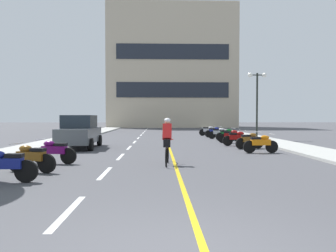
# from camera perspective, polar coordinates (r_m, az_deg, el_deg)

# --- Properties ---
(ground_plane) EXTENTS (140.00, 140.00, 0.00)m
(ground_plane) POSITION_cam_1_polar(r_m,az_deg,el_deg) (24.88, -0.88, -2.32)
(ground_plane) COLOR #47474C
(curb_left) EXTENTS (2.40, 72.00, 0.12)m
(curb_left) POSITION_cam_1_polar(r_m,az_deg,el_deg) (28.69, -15.50, -1.72)
(curb_left) COLOR #A8A8A3
(curb_left) RESTS_ON ground
(curb_right) EXTENTS (2.40, 72.00, 0.12)m
(curb_right) POSITION_cam_1_polar(r_m,az_deg,el_deg) (28.86, 13.49, -1.69)
(curb_right) COLOR #A8A8A3
(curb_right) RESTS_ON ground
(lane_dash_0) EXTENTS (0.14, 2.20, 0.01)m
(lane_dash_0) POSITION_cam_1_polar(r_m,az_deg,el_deg) (6.29, -17.47, -14.46)
(lane_dash_0) COLOR silver
(lane_dash_0) RESTS_ON ground
(lane_dash_1) EXTENTS (0.14, 2.20, 0.01)m
(lane_dash_1) POSITION_cam_1_polar(r_m,az_deg,el_deg) (10.10, -11.21, -8.26)
(lane_dash_1) COLOR silver
(lane_dash_1) RESTS_ON ground
(lane_dash_2) EXTENTS (0.14, 2.20, 0.01)m
(lane_dash_2) POSITION_cam_1_polar(r_m,az_deg,el_deg) (14.02, -8.49, -5.45)
(lane_dash_2) COLOR silver
(lane_dash_2) RESTS_ON ground
(lane_dash_3) EXTENTS (0.14, 2.20, 0.01)m
(lane_dash_3) POSITION_cam_1_polar(r_m,az_deg,el_deg) (17.97, -6.97, -3.87)
(lane_dash_3) COLOR silver
(lane_dash_3) RESTS_ON ground
(lane_dash_4) EXTENTS (0.14, 2.20, 0.01)m
(lane_dash_4) POSITION_cam_1_polar(r_m,az_deg,el_deg) (21.94, -6.00, -2.86)
(lane_dash_4) COLOR silver
(lane_dash_4) RESTS_ON ground
(lane_dash_5) EXTENTS (0.14, 2.20, 0.01)m
(lane_dash_5) POSITION_cam_1_polar(r_m,az_deg,el_deg) (25.92, -5.33, -2.15)
(lane_dash_5) COLOR silver
(lane_dash_5) RESTS_ON ground
(lane_dash_6) EXTENTS (0.14, 2.20, 0.01)m
(lane_dash_6) POSITION_cam_1_polar(r_m,az_deg,el_deg) (29.91, -4.84, -1.64)
(lane_dash_6) COLOR silver
(lane_dash_6) RESTS_ON ground
(lane_dash_7) EXTENTS (0.14, 2.20, 0.01)m
(lane_dash_7) POSITION_cam_1_polar(r_m,az_deg,el_deg) (33.90, -4.47, -1.24)
(lane_dash_7) COLOR silver
(lane_dash_7) RESTS_ON ground
(lane_dash_8) EXTENTS (0.14, 2.20, 0.01)m
(lane_dash_8) POSITION_cam_1_polar(r_m,az_deg,el_deg) (37.89, -4.17, -0.93)
(lane_dash_8) COLOR silver
(lane_dash_8) RESTS_ON ground
(lane_dash_9) EXTENTS (0.14, 2.20, 0.01)m
(lane_dash_9) POSITION_cam_1_polar(r_m,az_deg,el_deg) (41.88, -3.93, -0.68)
(lane_dash_9) COLOR silver
(lane_dash_9) RESTS_ON ground
(lane_dash_10) EXTENTS (0.14, 2.20, 0.01)m
(lane_dash_10) POSITION_cam_1_polar(r_m,az_deg,el_deg) (45.87, -3.73, -0.47)
(lane_dash_10) COLOR silver
(lane_dash_10) RESTS_ON ground
(lane_dash_11) EXTENTS (0.14, 2.20, 0.01)m
(lane_dash_11) POSITION_cam_1_polar(r_m,az_deg,el_deg) (49.87, -3.57, -0.30)
(lane_dash_11) COLOR silver
(lane_dash_11) RESTS_ON ground
(centre_line_yellow) EXTENTS (0.12, 66.00, 0.01)m
(centre_line_yellow) POSITION_cam_1_polar(r_m,az_deg,el_deg) (27.87, -0.45, -1.88)
(centre_line_yellow) COLOR gold
(centre_line_yellow) RESTS_ON ground
(office_building) EXTENTS (20.49, 8.29, 19.44)m
(office_building) POSITION_cam_1_polar(r_m,az_deg,el_deg) (53.54, 0.66, 10.27)
(office_building) COLOR #BCAD93
(office_building) RESTS_ON ground
(street_lamp_mid) EXTENTS (1.46, 0.36, 4.99)m
(street_lamp_mid) POSITION_cam_1_polar(r_m,az_deg,el_deg) (25.52, 15.67, 6.23)
(street_lamp_mid) COLOR black
(street_lamp_mid) RESTS_ON curb_right
(parked_car_near) EXTENTS (2.00, 4.24, 1.82)m
(parked_car_near) POSITION_cam_1_polar(r_m,az_deg,el_deg) (18.17, -15.53, -0.97)
(parked_car_near) COLOR black
(parked_car_near) RESTS_ON ground
(motorcycle_1) EXTENTS (1.70, 0.60, 0.92)m
(motorcycle_1) POSITION_cam_1_polar(r_m,az_deg,el_deg) (9.46, -27.26, -6.22)
(motorcycle_1) COLOR black
(motorcycle_1) RESTS_ON ground
(motorcycle_2) EXTENTS (1.66, 0.72, 0.92)m
(motorcycle_2) POSITION_cam_1_polar(r_m,az_deg,el_deg) (10.83, -23.36, -5.18)
(motorcycle_2) COLOR black
(motorcycle_2) RESTS_ON ground
(motorcycle_3) EXTENTS (1.69, 0.62, 0.92)m
(motorcycle_3) POSITION_cam_1_polar(r_m,az_deg,el_deg) (12.47, -19.73, -4.25)
(motorcycle_3) COLOR black
(motorcycle_3) RESTS_ON ground
(motorcycle_4) EXTENTS (1.70, 0.60, 0.92)m
(motorcycle_4) POSITION_cam_1_polar(r_m,az_deg,el_deg) (15.83, 16.30, -2.98)
(motorcycle_4) COLOR black
(motorcycle_4) RESTS_ON ground
(motorcycle_5) EXTENTS (1.65, 0.76, 0.92)m
(motorcycle_5) POSITION_cam_1_polar(r_m,az_deg,el_deg) (17.76, 14.45, -2.46)
(motorcycle_5) COLOR black
(motorcycle_5) RESTS_ON ground
(motorcycle_6) EXTENTS (1.70, 0.60, 0.92)m
(motorcycle_6) POSITION_cam_1_polar(r_m,az_deg,el_deg) (19.35, 12.27, -2.10)
(motorcycle_6) COLOR black
(motorcycle_6) RESTS_ON ground
(motorcycle_7) EXTENTS (1.68, 0.68, 0.92)m
(motorcycle_7) POSITION_cam_1_polar(r_m,az_deg,el_deg) (21.27, 11.26, -1.76)
(motorcycle_7) COLOR black
(motorcycle_7) RESTS_ON ground
(motorcycle_8) EXTENTS (1.65, 0.75, 0.92)m
(motorcycle_8) POSITION_cam_1_polar(r_m,az_deg,el_deg) (23.34, 10.47, -1.45)
(motorcycle_8) COLOR black
(motorcycle_8) RESTS_ON ground
(motorcycle_9) EXTENTS (1.68, 0.66, 0.92)m
(motorcycle_9) POSITION_cam_1_polar(r_m,az_deg,el_deg) (25.07, 9.17, -1.23)
(motorcycle_9) COLOR black
(motorcycle_9) RESTS_ON ground
(motorcycle_10) EXTENTS (1.68, 0.66, 0.92)m
(motorcycle_10) POSITION_cam_1_polar(r_m,az_deg,el_deg) (27.12, 8.35, -1.00)
(motorcycle_10) COLOR black
(motorcycle_10) RESTS_ON ground
(motorcycle_11) EXTENTS (1.67, 0.68, 0.92)m
(motorcycle_11) POSITION_cam_1_polar(r_m,az_deg,el_deg) (29.01, 7.29, -0.82)
(motorcycle_11) COLOR black
(motorcycle_11) RESTS_ON ground
(cyclist_rider) EXTENTS (0.42, 1.77, 1.71)m
(cyclist_rider) POSITION_cam_1_polar(r_m,az_deg,el_deg) (11.57, -0.16, -2.55)
(cyclist_rider) COLOR black
(cyclist_rider) RESTS_ON ground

